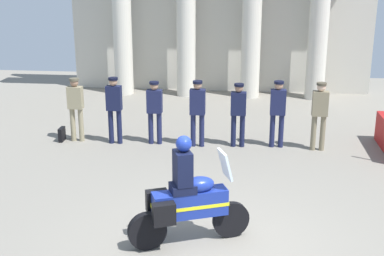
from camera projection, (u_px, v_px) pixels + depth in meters
The scene contains 10 objects.
ground_plane at pixel (209, 250), 8.72m from camera, with size 28.00×28.00×0.00m, color gray.
officer_in_row_0 at pixel (76, 104), 13.72m from camera, with size 0.38×0.24×1.67m.
officer_in_row_1 at pixel (114, 105), 13.52m from camera, with size 0.38×0.24×1.73m.
officer_in_row_2 at pixel (155, 108), 13.51m from camera, with size 0.38×0.24×1.64m.
officer_in_row_3 at pixel (198, 108), 13.31m from camera, with size 0.38×0.24×1.70m.
officer_in_row_4 at pixel (238, 110), 13.30m from camera, with size 0.38×0.24×1.63m.
officer_in_row_5 at pixel (278, 109), 13.26m from camera, with size 0.38×0.24×1.71m.
officer_in_row_6 at pixel (320, 111), 13.03m from camera, with size 0.38×0.24×1.72m.
motorcycle_with_rider at pixel (186, 200), 8.72m from camera, with size 1.98×1.02×1.90m.
briefcase_on_ground at pixel (62, 134), 13.95m from camera, with size 0.10×0.32×0.36m, color black.
Camera 1 is at (0.55, -7.70, 4.54)m, focal length 49.87 mm.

